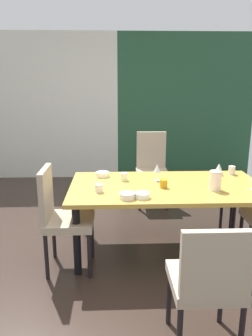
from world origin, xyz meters
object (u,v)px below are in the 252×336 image
chair_head_far (152,165)px  cup_rear (124,177)px  wine_glass_corner (157,169)px  serving_bowl_south (102,174)px  cup_near_shelf (164,184)px  chair_head_near (208,280)px  serving_bowl_east (127,196)px  serving_bowl_north (142,195)px  dining_table (166,192)px  cup_west (99,188)px  chair_left_near (60,213)px  pitcher_left (215,180)px  wine_glass_right (219,167)px  cup_center (232,170)px

chair_head_far → cup_rear: chair_head_far is taller
wine_glass_corner → serving_bowl_south: wine_glass_corner is taller
wine_glass_corner → cup_near_shelf: wine_glass_corner is taller
wine_glass_corner → serving_bowl_south: bearing=163.4°
chair_head_near → serving_bowl_east: 1.10m
serving_bowl_north → cup_near_shelf: bearing=50.7°
serving_bowl_south → cup_rear: size_ratio=1.81×
dining_table → cup_west: bearing=-164.2°
chair_left_near → serving_bowl_south: chair_left_near is taller
chair_head_far → pitcher_left: 1.62m
serving_bowl_south → cup_rear: bearing=-34.2°
chair_head_far → wine_glass_right: bearing=121.6°
dining_table → cup_rear: cup_rear is taller
chair_head_near → wine_glass_corner: chair_head_near is taller
cup_center → cup_rear: bearing=-171.0°
dining_table → chair_head_near: chair_head_near is taller
serving_bowl_north → cup_near_shelf: size_ratio=1.73×
dining_table → serving_bowl_north: bearing=-127.3°
cup_rear → chair_head_near: bearing=-73.0°
cup_rear → pitcher_left: 0.93m
serving_bowl_south → cup_west: cup_west is taller
chair_head_far → serving_bowl_south: chair_head_far is taller
chair_head_far → pitcher_left: bearing=105.6°
cup_rear → serving_bowl_south: bearing=145.8°
cup_near_shelf → cup_center: size_ratio=0.84×
serving_bowl_south → cup_center: size_ratio=1.58×
chair_head_near → serving_bowl_east: size_ratio=6.44×
chair_left_near → cup_west: size_ratio=12.56×
wine_glass_corner → cup_west: (-0.59, -0.35, -0.09)m
dining_table → cup_near_shelf: bearing=-118.9°
chair_head_far → cup_west: chair_head_far is taller
chair_head_far → serving_bowl_south: size_ratio=6.86×
wine_glass_corner → chair_left_near: bearing=-153.7°
dining_table → chair_head_near: (0.05, -1.36, -0.11)m
chair_left_near → cup_near_shelf: (0.98, 0.23, 0.20)m
dining_table → pitcher_left: pitcher_left is taller
serving_bowl_north → cup_center: size_ratio=1.46×
chair_head_far → cup_west: (-0.68, -1.56, 0.18)m
wine_glass_right → pitcher_left: size_ratio=0.70×
wine_glass_right → pitcher_left: bearing=-110.9°
serving_bowl_north → chair_left_near: bearing=175.4°
pitcher_left → serving_bowl_east: bearing=-165.8°
wine_glass_corner → serving_bowl_east: 0.65m
cup_center → wine_glass_right: bearing=-173.8°
dining_table → serving_bowl_east: 0.57m
dining_table → pitcher_left: size_ratio=10.20×
chair_left_near → serving_bowl_north: chair_left_near is taller
chair_head_far → serving_bowl_east: 1.82m
wine_glass_corner → cup_center: size_ratio=1.89×
chair_head_near → dining_table: bearing=92.0°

